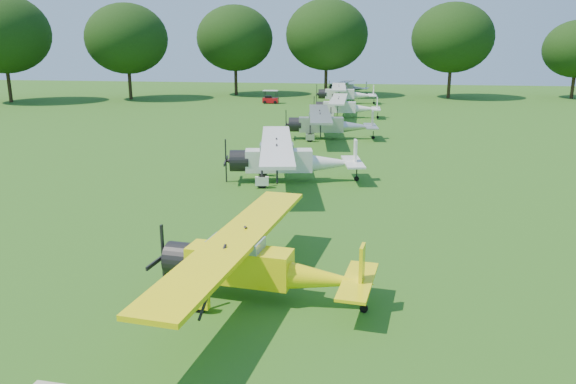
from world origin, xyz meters
The scene contains 9 objects.
ground centered at (0.00, 0.00, 0.00)m, with size 160.00×160.00×0.00m, color #285A16.
tree_belt centered at (3.57, 0.16, 8.03)m, with size 137.36×130.27×14.52m.
aircraft_2 centered at (1.09, -6.48, 1.20)m, with size 6.59×10.47×2.05m.
aircraft_3 centered at (-0.02, 7.90, 1.37)m, with size 7.56×11.96×2.35m.
aircraft_4 centered at (0.97, 21.85, 1.31)m, with size 7.19×11.43×2.24m.
aircraft_5 centered at (1.60, 34.57, 1.22)m, with size 6.65×10.57×2.09m.
aircraft_6 centered at (0.90, 47.46, 1.34)m, with size 7.32×11.66×2.30m.
aircraft_7 centered at (0.63, 60.61, 1.07)m, with size 5.89×9.32×1.83m.
golf_cart centered at (-8.02, 46.33, 0.53)m, with size 1.88×1.19×1.58m.
Camera 1 is at (4.31, -21.48, 7.45)m, focal length 35.00 mm.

